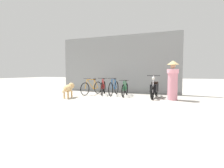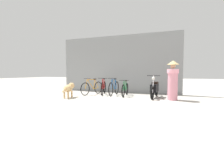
% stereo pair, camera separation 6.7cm
% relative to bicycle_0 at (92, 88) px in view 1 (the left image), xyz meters
% --- Properties ---
extents(ground_plane, '(60.00, 60.00, 0.00)m').
position_rel_bicycle_0_xyz_m(ground_plane, '(0.90, -2.03, -0.36)').
color(ground_plane, '#ADA89E').
extents(shop_wall_back, '(7.19, 0.20, 3.31)m').
position_rel_bicycle_0_xyz_m(shop_wall_back, '(0.90, 1.50, 1.30)').
color(shop_wall_back, gray).
rests_on(shop_wall_back, ground).
extents(bicycle_0, '(0.50, 1.72, 0.87)m').
position_rel_bicycle_0_xyz_m(bicycle_0, '(0.00, 0.00, 0.00)').
color(bicycle_0, black).
rests_on(bicycle_0, ground).
extents(bicycle_1, '(0.58, 1.58, 0.89)m').
position_rel_bicycle_0_xyz_m(bicycle_1, '(0.57, 0.22, 0.00)').
color(bicycle_1, black).
rests_on(bicycle_1, ground).
extents(bicycle_2, '(0.46, 1.70, 0.89)m').
position_rel_bicycle_0_xyz_m(bicycle_2, '(1.17, 0.23, 0.01)').
color(bicycle_2, black).
rests_on(bicycle_2, ground).
extents(bicycle_3, '(0.46, 1.58, 0.81)m').
position_rel_bicycle_0_xyz_m(bicycle_3, '(1.82, 0.10, -0.03)').
color(bicycle_3, black).
rests_on(bicycle_3, ground).
extents(motorcycle, '(0.58, 1.87, 1.05)m').
position_rel_bicycle_0_xyz_m(motorcycle, '(3.27, 0.05, 0.06)').
color(motorcycle, black).
rests_on(motorcycle, ground).
extents(stray_dog, '(0.50, 1.19, 0.68)m').
position_rel_bicycle_0_xyz_m(stray_dog, '(-0.42, -1.47, 0.09)').
color(stray_dog, tan).
rests_on(stray_dog, ground).
extents(person_in_robes, '(0.73, 0.73, 1.68)m').
position_rel_bicycle_0_xyz_m(person_in_robes, '(4.09, -0.39, 0.53)').
color(person_in_robes, pink).
rests_on(person_in_robes, ground).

